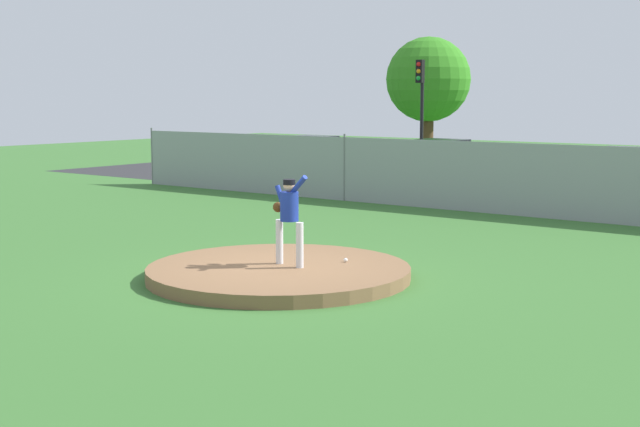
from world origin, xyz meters
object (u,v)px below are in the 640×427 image
(pitcher_youth, at_px, (289,212))
(baseball, at_px, (346,260))
(parked_car_charcoal, at_px, (433,166))
(traffic_light_near, at_px, (421,96))
(parked_car_navy, at_px, (302,159))
(parked_car_white, at_px, (625,177))
(traffic_cone_orange, at_px, (510,184))

(pitcher_youth, relative_size, baseball, 21.69)
(parked_car_charcoal, xyz_separation_m, traffic_light_near, (-3.04, 4.32, 2.34))
(baseball, height_order, parked_car_charcoal, parked_car_charcoal)
(parked_car_charcoal, bearing_deg, parked_car_navy, -178.94)
(pitcher_youth, xyz_separation_m, parked_car_navy, (-10.79, 14.14, -0.36))
(parked_car_white, bearing_deg, pitcher_youth, -95.04)
(pitcher_youth, height_order, parked_car_white, pitcher_youth)
(baseball, height_order, parked_car_navy, parked_car_navy)
(traffic_cone_orange, bearing_deg, baseball, -76.51)
(baseball, bearing_deg, traffic_cone_orange, 103.49)
(pitcher_youth, relative_size, traffic_light_near, 0.35)
(traffic_light_near, bearing_deg, parked_car_charcoal, -54.85)
(pitcher_youth, bearing_deg, parked_car_charcoal, 110.09)
(baseball, height_order, parked_car_white, parked_car_white)
(parked_car_charcoal, bearing_deg, baseball, -66.52)
(parked_car_charcoal, distance_m, parked_car_navy, 5.58)
(parked_car_charcoal, bearing_deg, parked_car_white, -0.33)
(parked_car_white, relative_size, traffic_light_near, 0.99)
(pitcher_youth, bearing_deg, traffic_light_near, 113.97)
(baseball, xyz_separation_m, traffic_cone_orange, (-3.46, 14.42, 0.00))
(baseball, xyz_separation_m, parked_car_white, (0.64, 13.36, 0.52))
(pitcher_youth, height_order, parked_car_charcoal, pitcher_youth)
(baseball, distance_m, parked_car_white, 13.39)
(parked_car_charcoal, distance_m, parked_car_white, 6.46)
(baseball, relative_size, traffic_cone_orange, 0.13)
(pitcher_youth, bearing_deg, baseball, 54.06)
(traffic_light_near, bearing_deg, baseball, -63.43)
(parked_car_navy, bearing_deg, traffic_light_near, 60.23)
(baseball, xyz_separation_m, parked_car_charcoal, (-5.82, 13.40, 0.54))
(pitcher_youth, xyz_separation_m, parked_car_white, (1.25, 14.21, -0.38))
(pitcher_youth, relative_size, parked_car_white, 0.35)
(parked_car_charcoal, xyz_separation_m, parked_car_navy, (-5.58, -0.10, -0.00))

